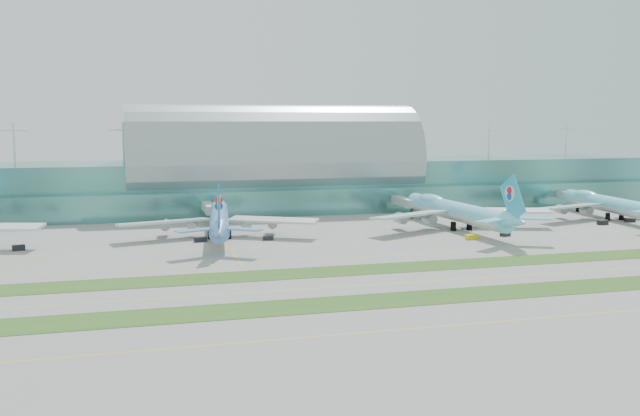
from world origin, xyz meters
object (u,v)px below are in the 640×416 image
object	(u,v)px
airliner_b	(219,218)
airliner_d	(609,203)
airliner_c	(455,210)
terminal	(273,175)

from	to	relation	value
airliner_b	airliner_d	xyz separation A→B (m)	(146.27, 3.13, -0.10)
airliner_b	airliner_c	world-z (taller)	airliner_c
airliner_c	terminal	bearing A→B (deg)	121.14
terminal	airliner_d	world-z (taller)	terminal
terminal	airliner_c	size ratio (longest dim) A/B	4.44
airliner_b	airliner_d	world-z (taller)	airliner_b
terminal	airliner_c	distance (m)	86.27
terminal	airliner_d	distance (m)	131.86
airliner_c	airliner_b	bearing A→B (deg)	174.02
terminal	airliner_d	bearing A→B (deg)	-29.10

